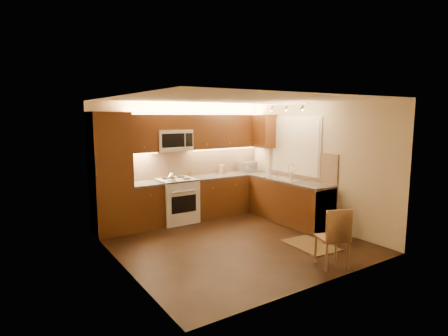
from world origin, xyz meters
TOP-DOWN VIEW (x-y plane):
  - floor at (0.00, 0.00)m, footprint 4.00×4.00m
  - ceiling at (0.00, 0.00)m, footprint 4.00×4.00m
  - wall_back at (0.00, 2.00)m, footprint 4.00×0.01m
  - wall_front at (0.00, -2.00)m, footprint 4.00×0.01m
  - wall_left at (-2.00, 0.00)m, footprint 0.01×4.00m
  - wall_right at (2.00, 0.00)m, footprint 0.01×4.00m
  - pantry at (-1.65, 1.70)m, footprint 0.70×0.60m
  - base_cab_back_left at (-0.99, 1.70)m, footprint 0.62×0.60m
  - counter_back_left at (-0.99, 1.70)m, footprint 0.62×0.60m
  - base_cab_back_right at (1.04, 1.70)m, footprint 1.92×0.60m
  - counter_back_right at (1.04, 1.70)m, footprint 1.92×0.60m
  - base_cab_right at (1.70, 0.40)m, footprint 0.60×2.00m
  - counter_right at (1.70, 0.40)m, footprint 0.60×2.00m
  - dishwasher at (1.70, -0.30)m, footprint 0.58×0.60m
  - backsplash_back at (0.35, 1.99)m, footprint 3.30×0.02m
  - backsplash_right at (1.99, 0.40)m, footprint 0.02×2.00m
  - upper_cab_back_left at (-0.99, 1.82)m, footprint 0.62×0.35m
  - upper_cab_back_right at (1.04, 1.82)m, footprint 1.92×0.35m
  - upper_cab_bridge at (-0.30, 1.82)m, footprint 0.76×0.35m
  - upper_cab_right_corner at (1.82, 1.40)m, footprint 0.35×0.50m
  - stove at (-0.30, 1.68)m, footprint 0.76×0.65m
  - microwave at (-0.30, 1.81)m, footprint 0.76×0.38m
  - window_frame at (1.99, 0.55)m, footprint 0.03×1.44m
  - window_blinds at (1.97, 0.55)m, footprint 0.02×1.36m
  - sink at (1.70, 0.55)m, footprint 0.52×0.86m
  - faucet at (1.88, 0.55)m, footprint 0.20×0.04m
  - track_light_bar at (1.55, 0.40)m, footprint 0.04×1.20m
  - kettle at (-0.50, 1.48)m, footprint 0.23×0.23m
  - toaster_oven at (1.62, 1.79)m, footprint 0.42×0.32m
  - knife_block at (0.95, 1.84)m, footprint 0.11×0.16m
  - spice_jar_a at (0.14, 1.93)m, footprint 0.05×0.05m
  - spice_jar_b at (0.14, 1.91)m, footprint 0.05×0.05m
  - spice_jar_c at (0.16, 1.91)m, footprint 0.06×0.06m
  - spice_jar_d at (0.22, 1.93)m, footprint 0.05×0.05m
  - soap_bottle at (1.80, 1.20)m, footprint 0.10×0.10m
  - rug at (1.00, -0.90)m, footprint 0.66×0.95m
  - dining_chair at (0.61, -1.67)m, footprint 0.51×0.51m

SIDE VIEW (x-z plane):
  - floor at x=0.00m, z-range -0.01..0.01m
  - rug at x=1.00m, z-range 0.00..0.01m
  - base_cab_back_left at x=-0.99m, z-range 0.00..0.86m
  - base_cab_back_right at x=1.04m, z-range 0.00..0.86m
  - base_cab_right at x=1.70m, z-range 0.00..0.86m
  - dishwasher at x=1.70m, z-range 0.01..0.85m
  - dining_chair at x=0.61m, z-range 0.00..0.90m
  - stove at x=-0.30m, z-range 0.00..0.92m
  - counter_back_left at x=-0.99m, z-range 0.86..0.90m
  - counter_back_right at x=1.04m, z-range 0.86..0.90m
  - counter_right at x=1.70m, z-range 0.86..0.90m
  - spice_jar_a at x=0.14m, z-range 0.90..0.99m
  - spice_jar_d at x=0.22m, z-range 0.90..0.99m
  - spice_jar_c at x=0.16m, z-range 0.90..1.00m
  - spice_jar_b at x=0.14m, z-range 0.90..1.01m
  - sink at x=1.70m, z-range 0.90..1.05m
  - soap_bottle at x=1.80m, z-range 0.90..1.08m
  - knife_block at x=0.95m, z-range 0.90..1.10m
  - kettle at x=-0.50m, z-range 0.92..1.12m
  - toaster_oven at x=1.62m, z-range 0.90..1.15m
  - faucet at x=1.88m, z-range 0.90..1.20m
  - pantry at x=-1.65m, z-range 0.00..2.30m
  - backsplash_back at x=0.35m, z-range 0.90..1.50m
  - backsplash_right at x=1.99m, z-range 0.90..1.50m
  - wall_back at x=0.00m, z-range 0.00..2.50m
  - wall_front at x=0.00m, z-range 0.00..2.50m
  - wall_left at x=-2.00m, z-range 0.00..2.50m
  - wall_right at x=2.00m, z-range 0.00..2.50m
  - window_frame at x=1.99m, z-range 0.98..2.22m
  - window_blinds at x=1.97m, z-range 1.02..2.18m
  - microwave at x=-0.30m, z-range 1.50..1.94m
  - upper_cab_back_left at x=-0.99m, z-range 1.50..2.25m
  - upper_cab_back_right at x=1.04m, z-range 1.50..2.25m
  - upper_cab_right_corner at x=1.82m, z-range 1.50..2.25m
  - upper_cab_bridge at x=-0.30m, z-range 1.94..2.25m
  - track_light_bar at x=1.55m, z-range 2.44..2.48m
  - ceiling at x=0.00m, z-range 2.50..2.50m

